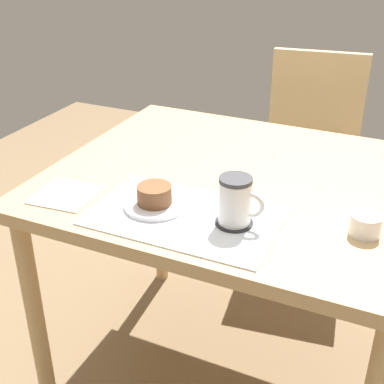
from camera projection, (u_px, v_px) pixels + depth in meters
ground_plane at (229, 373)px, 1.84m from camera, size 4.40×4.40×0.02m
dining_table at (237, 202)px, 1.53m from camera, size 1.03×0.88×0.75m
wooden_chair at (309, 154)px, 2.23m from camera, size 0.47×0.47×0.90m
placemat at (185, 217)px, 1.28m from camera, size 0.45×0.28×0.00m
pastry_plate at (155, 205)px, 1.32m from camera, size 0.15×0.15×0.01m
pastry at (154, 194)px, 1.30m from camera, size 0.09×0.09×0.05m
coffee_coaster at (234, 223)px, 1.25m from camera, size 0.09×0.09×0.00m
coffee_mug at (236, 200)px, 1.22m from camera, size 0.11×0.08×0.11m
paper_napkin at (66, 195)px, 1.38m from camera, size 0.16×0.16×0.00m
sugar_bowl at (366, 225)px, 1.21m from camera, size 0.07×0.07×0.05m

